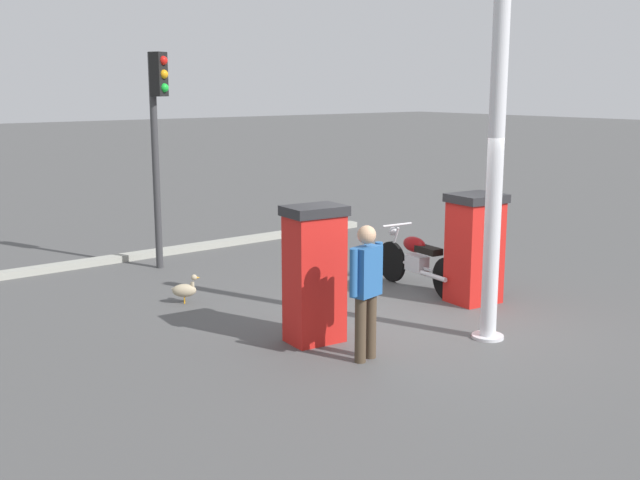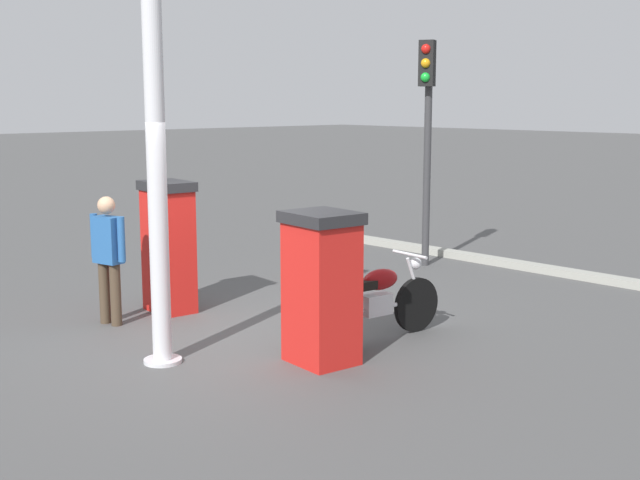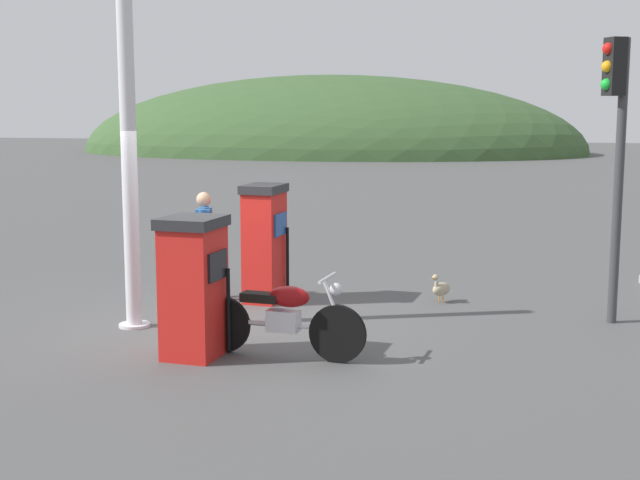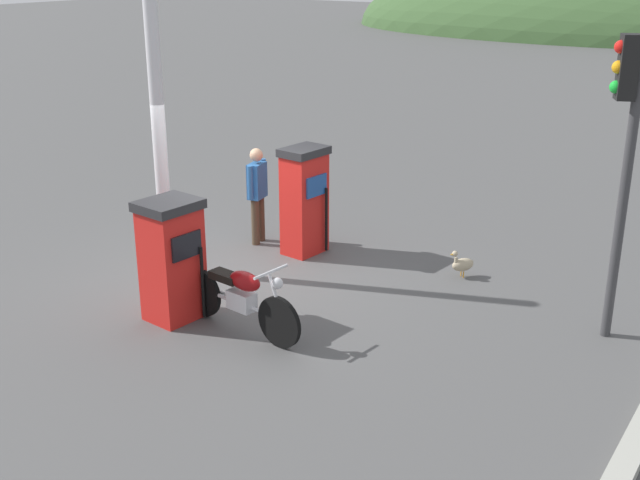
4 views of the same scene
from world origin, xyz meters
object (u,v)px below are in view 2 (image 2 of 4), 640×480
Objects in this scene: wandering_duck at (293,265)px; canopy_support_pole at (156,158)px; fuel_pump_near at (322,287)px; fuel_pump_far at (169,246)px; attendant_person at (108,252)px; motorcycle_near_pump at (374,300)px; roadside_traffic_light at (427,114)px.

wandering_duck is 4.77m from canopy_support_pole.
fuel_pump_near is 0.94× the size of fuel_pump_far.
fuel_pump_far is at bearing 3.90° from attendant_person.
canopy_support_pole reaches higher than fuel_pump_near.
fuel_pump_far is 0.84× the size of motorcycle_near_pump.
fuel_pump_far is (-0.00, 2.91, 0.05)m from fuel_pump_near.
roadside_traffic_light reaches higher than attendant_person.
attendant_person is at bearing 78.68° from canopy_support_pole.
attendant_person is 3.69× the size of wandering_duck.
fuel_pump_near is 0.79× the size of motorcycle_near_pump.
wandering_duck is at bearing 161.13° from roadside_traffic_light.
motorcycle_near_pump is 3.55m from wandering_duck.
wandering_duck is (2.50, 3.37, -0.60)m from fuel_pump_near.
motorcycle_near_pump reaches higher than wandering_duck.
attendant_person is (-1.86, 2.68, 0.42)m from motorcycle_near_pump.
attendant_person is 0.36× the size of canopy_support_pole.
fuel_pump_near is 2.13m from canopy_support_pole.
fuel_pump_far is at bearing 176.37° from roadside_traffic_light.
wandering_duck is at bearing 64.37° from motorcycle_near_pump.
fuel_pump_near is 2.91m from fuel_pump_far.
canopy_support_pole is at bearing -148.97° from wandering_duck.
attendant_person is at bearing 107.34° from fuel_pump_near.
wandering_duck is (1.53, 3.19, -0.27)m from motorcycle_near_pump.
canopy_support_pole is at bearing 156.85° from motorcycle_near_pump.
fuel_pump_far is 2.93m from motorcycle_near_pump.
canopy_support_pole reaches higher than wandering_duck.
roadside_traffic_light is at bearing -2.44° from attendant_person.
roadside_traffic_light is (5.61, -0.24, 1.60)m from attendant_person.
canopy_support_pole reaches higher than attendant_person.
fuel_pump_far is 0.38× the size of canopy_support_pole.
attendant_person reaches higher than wandering_duck.
canopy_support_pole is (-2.21, 0.94, 1.67)m from motorcycle_near_pump.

